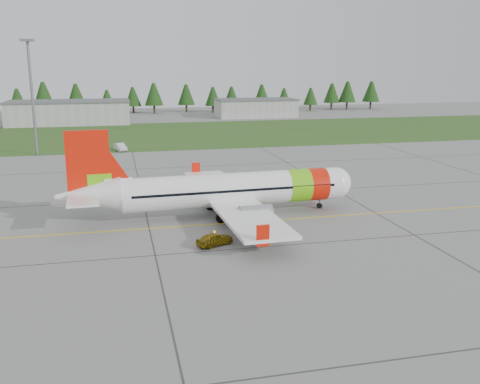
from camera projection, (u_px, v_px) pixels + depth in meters
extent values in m
plane|color=gray|center=(318.00, 243.00, 49.69)|extent=(320.00, 320.00, 0.00)
cylinder|color=white|center=(234.00, 189.00, 58.27)|extent=(24.24, 4.59, 3.62)
sphere|color=white|center=(335.00, 183.00, 61.38)|extent=(3.62, 3.62, 3.62)
cone|color=white|center=(88.00, 195.00, 54.24)|extent=(6.63, 3.88, 3.62)
cube|color=black|center=(337.00, 180.00, 61.38)|extent=(1.58, 2.47, 0.52)
cylinder|color=#6DD20F|center=(297.00, 185.00, 60.18)|extent=(2.56, 3.79, 3.70)
cylinder|color=red|center=(316.00, 184.00, 60.76)|extent=(2.19, 3.78, 3.70)
cube|color=white|center=(230.00, 199.00, 58.39)|extent=(6.30, 29.86, 0.33)
cube|color=red|center=(196.00, 169.00, 71.85)|extent=(1.12, 0.21, 1.85)
cube|color=red|center=(263.00, 236.00, 44.21)|extent=(1.12, 0.21, 1.85)
cylinder|color=gray|center=(230.00, 192.00, 63.65)|extent=(3.41, 2.08, 1.95)
cylinder|color=gray|center=(255.00, 215.00, 54.09)|extent=(3.41, 2.08, 1.95)
cube|color=red|center=(88.00, 165.00, 53.56)|extent=(4.28, 0.51, 7.05)
cube|color=#6DD20F|center=(100.00, 184.00, 54.30)|extent=(2.42, 0.49, 2.23)
cube|color=white|center=(83.00, 193.00, 54.07)|extent=(3.40, 10.78, 0.20)
cylinder|color=slate|center=(320.00, 203.00, 61.42)|extent=(0.17, 0.17, 1.30)
cylinder|color=black|center=(319.00, 206.00, 61.50)|extent=(0.64, 0.28, 0.63)
cylinder|color=slate|center=(216.00, 202.00, 60.81)|extent=(0.20, 0.20, 1.76)
cylinder|color=black|center=(213.00, 206.00, 60.81)|extent=(0.98, 0.46, 0.96)
cylinder|color=slate|center=(227.00, 214.00, 55.94)|extent=(0.20, 0.20, 1.76)
cylinder|color=black|center=(224.00, 218.00, 55.94)|extent=(0.98, 0.46, 0.96)
imported|color=#E2B30C|center=(214.00, 227.00, 48.60)|extent=(1.68, 1.78, 3.51)
imported|color=silver|center=(120.00, 139.00, 101.45)|extent=(1.87, 1.81, 4.42)
cube|color=#30561E|center=(193.00, 133.00, 127.33)|extent=(320.00, 50.00, 0.03)
cube|color=gold|center=(291.00, 219.00, 57.26)|extent=(120.00, 0.25, 0.02)
cube|color=#A8A8A3|center=(69.00, 113.00, 146.55)|extent=(32.00, 14.00, 6.00)
cube|color=#A8A8A3|center=(256.00, 108.00, 166.32)|extent=(24.00, 12.00, 5.20)
cylinder|color=slate|center=(32.00, 99.00, 95.23)|extent=(0.50, 0.50, 20.00)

